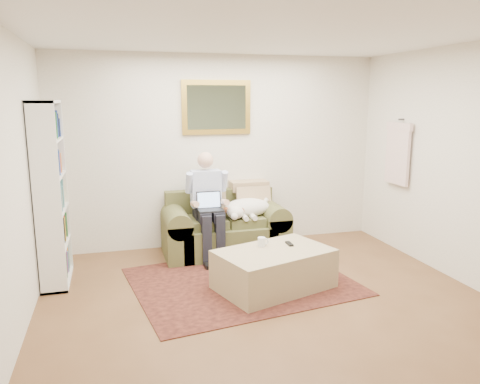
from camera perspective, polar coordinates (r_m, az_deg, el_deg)
name	(u,v)px	position (r m, az deg, el deg)	size (l,w,h in m)	color
room_shell	(272,176)	(4.40, 3.92, 1.93)	(4.51, 5.00, 2.61)	brown
rug	(241,281)	(5.33, 0.18, -10.83)	(2.33, 1.86, 0.01)	black
sofa	(225,232)	(6.22, -1.89, -4.92)	(1.60, 0.81, 0.96)	brown
seated_man	(209,207)	(5.93, -3.83, -1.78)	(0.53, 0.75, 1.35)	#8C9AD8
laptop	(210,205)	(5.86, -3.71, -1.61)	(0.31, 0.25, 0.23)	black
sleeping_dog	(247,208)	(6.13, 0.89, -1.91)	(0.66, 0.41, 0.25)	white
ottoman	(274,269)	(5.11, 4.15, -9.37)	(1.18, 0.75, 0.43)	tan
coffee_mug	(262,242)	(5.14, 2.64, -6.09)	(0.08, 0.08, 0.10)	white
tv_remote	(289,244)	(5.23, 6.04, -6.29)	(0.05, 0.15, 0.02)	black
bookshelf	(51,194)	(5.48, -22.06, -0.21)	(0.28, 0.80, 2.00)	white
wall_mirror	(217,107)	(6.37, -2.88, 10.27)	(0.94, 0.04, 0.72)	gold
hanging_shirt	(398,150)	(6.50, 18.69, 4.85)	(0.06, 0.52, 0.90)	beige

